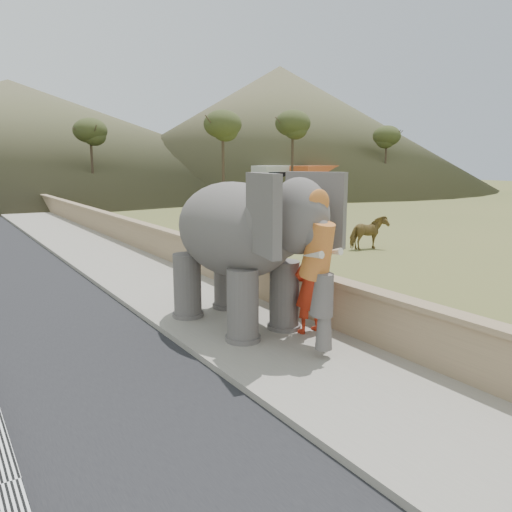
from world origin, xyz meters
The scene contains 11 objects.
ground centered at (0.00, 0.00, 0.00)m, with size 160.00×160.00×0.00m, color olive.
walkway centered at (0.00, 10.00, 0.07)m, with size 3.00×120.00×0.15m, color #9E9687.
parapet centered at (1.65, 10.00, 0.55)m, with size 0.30×120.00×1.10m, color tan.
cow centered at (9.68, 9.31, 0.69)m, with size 0.75×1.64×1.39m, color brown.
distant_car centered at (19.07, 34.24, 0.72)m, with size 1.70×4.23×1.44m, color silver.
bus_white centered at (25.71, 33.51, 1.55)m, with size 2.50×11.00×3.10m, color silver.
bus_orange centered at (28.43, 32.36, 1.55)m, with size 2.50×11.00×3.10m, color #D85926.
hill_right centered at (36.00, 52.00, 8.00)m, with size 56.00×56.00×16.00m, color brown.
hill_far centered at (5.00, 70.00, 7.00)m, with size 80.00×80.00×14.00m, color brown.
elephant_and_man centered at (0.02, 3.88, 1.75)m, with size 2.75×4.69×3.23m.
trees centered at (3.37, 29.13, 3.90)m, with size 47.32×41.81×8.77m.
Camera 1 is at (-5.37, -5.14, 3.67)m, focal length 35.00 mm.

